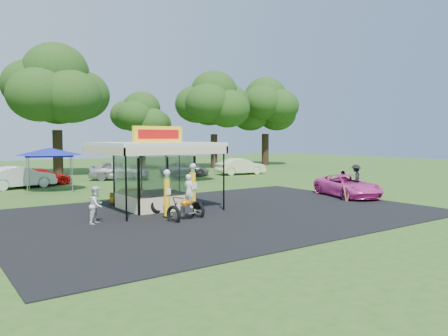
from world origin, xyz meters
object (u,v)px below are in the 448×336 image
(bg_car_c, at_px, (119,170))
(pink_sedan, at_px, (348,186))
(gas_pump_left, at_px, (167,195))
(spectator_east_b, at_px, (343,183))
(bg_car_b, at_px, (41,177))
(motorcycle, at_px, (188,201))
(gas_station_kiosk, at_px, (154,174))
(tent_east, at_px, (191,148))
(gas_pump_right, at_px, (193,189))
(bg_car_e, at_px, (241,166))
(spectator_east_a, at_px, (356,178))
(bg_car_d, at_px, (185,169))
(bg_car_a, at_px, (20,177))
(a_frame_sign, at_px, (348,194))
(spectator_west, at_px, (97,205))
(kiosk_car, at_px, (136,195))
(tent_west, at_px, (50,152))

(bg_car_c, bearing_deg, pink_sedan, -129.20)
(gas_pump_left, bearing_deg, spectator_east_b, 2.21)
(gas_pump_left, bearing_deg, bg_car_b, 94.71)
(motorcycle, bearing_deg, gas_station_kiosk, 74.00)
(tent_east, bearing_deg, gas_pump_right, -120.66)
(gas_station_kiosk, distance_m, gas_pump_right, 2.57)
(bg_car_e, bearing_deg, bg_car_b, 95.03)
(spectator_east_a, relative_size, bg_car_b, 0.41)
(bg_car_d, distance_m, bg_car_e, 5.65)
(motorcycle, bearing_deg, bg_car_a, 87.90)
(bg_car_b, bearing_deg, a_frame_sign, -144.91)
(bg_car_a, bearing_deg, spectator_east_b, -147.35)
(spectator_east_a, bearing_deg, bg_car_c, -91.09)
(spectator_east_a, bearing_deg, gas_pump_left, -26.69)
(spectator_west, height_order, bg_car_b, spectator_west)
(bg_car_a, relative_size, tent_east, 1.10)
(pink_sedan, bearing_deg, spectator_east_a, 47.01)
(bg_car_c, xyz_separation_m, tent_east, (4.69, -4.01, 1.93))
(kiosk_car, bearing_deg, bg_car_d, -39.11)
(gas_station_kiosk, bearing_deg, motorcycle, -91.79)
(gas_station_kiosk, height_order, spectator_east_b, gas_station_kiosk)
(spectator_east_b, bearing_deg, spectator_east_a, 172.77)
(a_frame_sign, relative_size, spectator_west, 0.55)
(gas_station_kiosk, distance_m, tent_east, 14.60)
(gas_pump_right, height_order, spectator_east_b, gas_pump_right)
(bg_car_b, relative_size, tent_west, 1.06)
(spectator_east_b, relative_size, tent_east, 0.35)
(spectator_east_b, height_order, bg_car_a, bg_car_a)
(spectator_west, distance_m, bg_car_d, 22.78)
(gas_pump_left, height_order, tent_east, tent_east)
(gas_station_kiosk, relative_size, bg_car_a, 1.12)
(motorcycle, relative_size, kiosk_car, 0.74)
(gas_pump_right, height_order, tent_east, tent_east)
(motorcycle, height_order, spectator_west, motorcycle)
(motorcycle, bearing_deg, gas_pump_right, 37.34)
(a_frame_sign, xyz_separation_m, bg_car_b, (-12.23, 18.97, 0.20))
(motorcycle, relative_size, a_frame_sign, 2.39)
(pink_sedan, bearing_deg, gas_pump_left, -162.86)
(kiosk_car, relative_size, bg_car_e, 0.58)
(gas_pump_right, distance_m, spectator_west, 4.61)
(gas_pump_right, bearing_deg, bg_car_b, 99.79)
(spectator_east_a, distance_m, bg_car_c, 19.51)
(gas_pump_left, distance_m, a_frame_sign, 10.89)
(gas_station_kiosk, distance_m, bg_car_d, 18.83)
(gas_pump_left, relative_size, spectator_west, 1.37)
(bg_car_e, bearing_deg, kiosk_car, 134.30)
(bg_car_e, bearing_deg, tent_east, 116.96)
(spectator_west, bearing_deg, spectator_east_a, -43.31)
(bg_car_a, relative_size, bg_car_b, 1.08)
(kiosk_car, relative_size, bg_car_a, 0.59)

